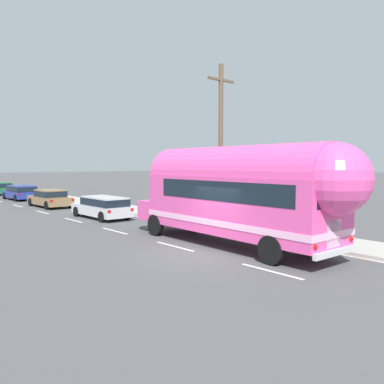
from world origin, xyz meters
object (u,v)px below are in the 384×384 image
utility_pole (221,144)px  car_second (50,198)px  painted_bus (241,191)px  car_lead (103,206)px  car_third (21,192)px  car_fourth (0,188)px

utility_pole → car_second: 16.65m
utility_pole → painted_bus: size_ratio=0.74×
utility_pole → painted_bus: bearing=-124.9°
car_lead → car_second: 8.58m
car_third → car_second: bearing=-91.5°
car_lead → car_second: size_ratio=1.00×
painted_bus → car_fourth: (0.25, 35.74, -1.52)m
car_lead → car_third: 16.43m
car_lead → car_third: (0.17, 16.43, 0.00)m
car_third → car_fourth: 7.95m
painted_bus → car_second: 19.99m
car_second → car_fourth: bearing=88.4°
utility_pole → car_fourth: (-2.52, 31.77, -3.64)m
car_third → car_fourth: (0.24, 7.95, -0.01)m
utility_pole → car_second: (-2.97, 15.97, -3.68)m
car_lead → car_fourth: (0.40, 24.38, -0.00)m
car_lead → car_second: bearing=90.3°
car_third → painted_bus: bearing=-90.0°
utility_pole → car_fourth: size_ratio=1.87×
car_lead → car_fourth: size_ratio=1.06×
car_second → car_fourth: same height
car_second → car_third: 7.86m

